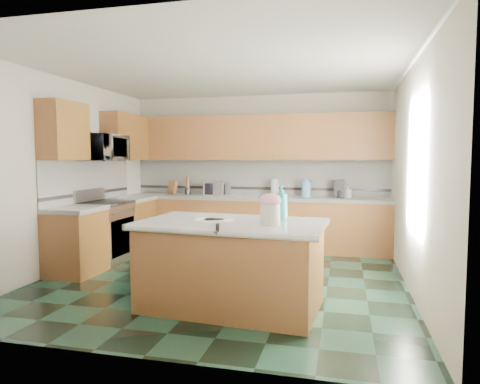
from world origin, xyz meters
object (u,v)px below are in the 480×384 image
(soap_bottle_island, at_px, (281,202))
(island_base, at_px, (231,267))
(treat_jar, at_px, (270,214))
(knife_block, at_px, (173,188))
(coffee_maker, at_px, (339,189))
(toaster_oven, at_px, (217,189))
(island_top, at_px, (231,224))

(soap_bottle_island, bearing_deg, island_base, -173.94)
(treat_jar, xyz_separation_m, knife_block, (-2.36, 3.20, 0.01))
(island_base, xyz_separation_m, coffee_maker, (1.06, 3.08, 0.64))
(coffee_maker, bearing_deg, island_base, -109.45)
(treat_jar, distance_m, toaster_oven, 3.54)
(soap_bottle_island, bearing_deg, toaster_oven, 97.97)
(island_top, height_order, soap_bottle_island, soap_bottle_island)
(island_base, xyz_separation_m, island_top, (0.00, 0.00, 0.46))
(toaster_oven, bearing_deg, island_base, -48.14)
(soap_bottle_island, xyz_separation_m, toaster_oven, (-1.56, 2.79, -0.07))
(knife_block, bearing_deg, island_top, -49.96)
(island_base, relative_size, soap_bottle_island, 4.70)
(island_top, distance_m, treat_jar, 0.48)
(toaster_oven, bearing_deg, treat_jar, -42.28)
(knife_block, relative_size, coffee_maker, 0.80)
(island_top, relative_size, soap_bottle_island, 4.96)
(treat_jar, distance_m, soap_bottle_island, 0.41)
(island_base, height_order, knife_block, knife_block)
(treat_jar, bearing_deg, island_base, 175.21)
(island_top, height_order, coffee_maker, coffee_maker)
(island_base, height_order, toaster_oven, toaster_oven)
(treat_jar, relative_size, coffee_maker, 0.71)
(island_top, relative_size, knife_block, 7.94)
(island_top, relative_size, coffee_maker, 6.39)
(island_base, bearing_deg, island_top, 0.00)
(treat_jar, distance_m, coffee_maker, 3.29)
(island_base, height_order, treat_jar, treat_jar)
(knife_block, distance_m, toaster_oven, 0.85)
(treat_jar, bearing_deg, soap_bottle_island, 96.87)
(island_top, xyz_separation_m, toaster_oven, (-1.08, 3.05, 0.15))
(toaster_oven, bearing_deg, island_top, -48.14)
(island_base, bearing_deg, toaster_oven, 114.02)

